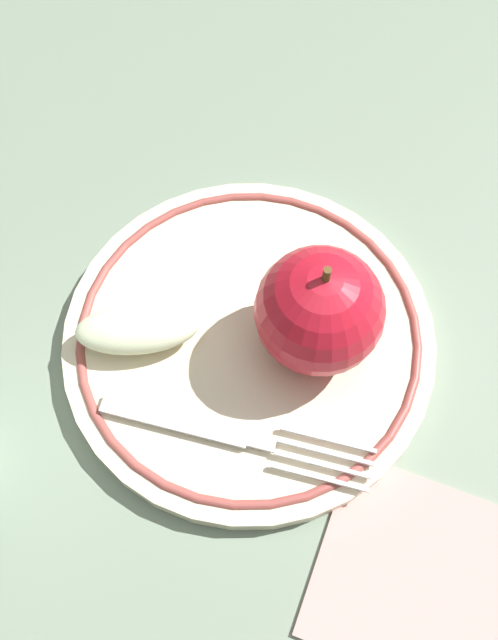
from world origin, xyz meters
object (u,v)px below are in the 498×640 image
plate (249,339)px  napkin_folded (453,589)px  apple_slice_front (137,329)px  apple_red_whole (319,311)px  fork (227,434)px

plate → napkin_folded: bearing=-59.4°
apple_slice_front → napkin_folded: bearing=-43.9°
plate → apple_red_whole: 0.06m
fork → plate: bearing=93.4°
apple_red_whole → napkin_folded: bearing=-70.2°
apple_slice_front → fork: apple_slice_front is taller
plate → fork: (-0.02, -0.07, 0.01)m
plate → fork: bearing=-107.7°
apple_red_whole → apple_slice_front: apple_red_whole is taller
plate → apple_slice_front: (-0.07, 0.01, 0.02)m
apple_slice_front → fork: bearing=-53.6°
apple_slice_front → napkin_folded: apple_slice_front is taller
plate → fork: fork is taller
napkin_folded → plate: bearing=120.6°
plate → apple_slice_front: bearing=175.5°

